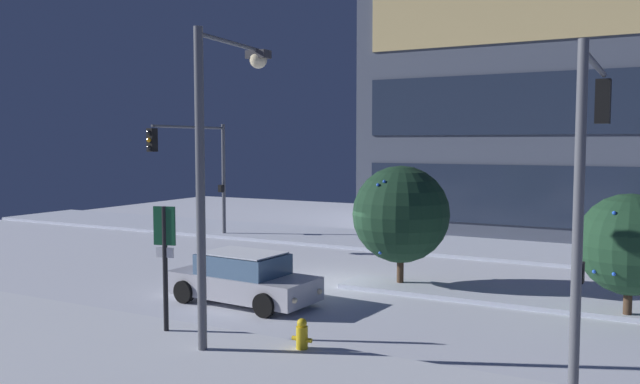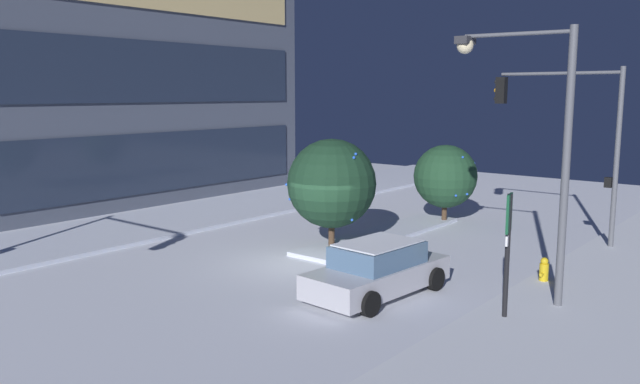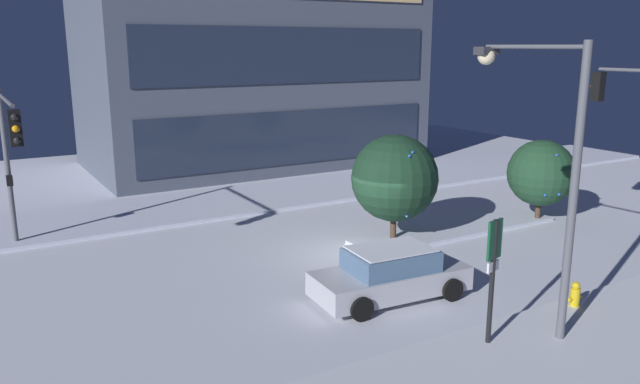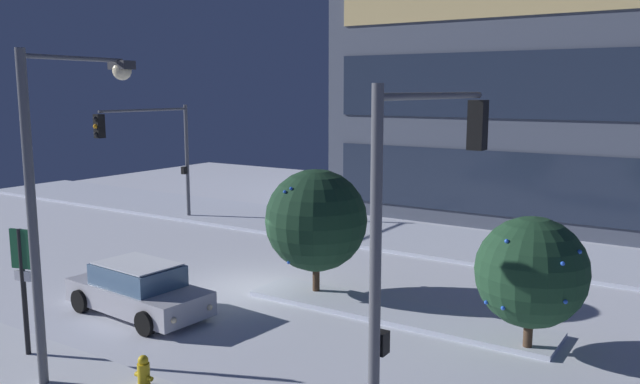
{
  "view_description": "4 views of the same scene",
  "coord_description": "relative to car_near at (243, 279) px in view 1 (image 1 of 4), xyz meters",
  "views": [
    {
      "loc": [
        9.3,
        -18.87,
        4.66
      ],
      "look_at": [
        -1.35,
        1.17,
        2.92
      ],
      "focal_mm": 36.17,
      "sensor_mm": 36.0,
      "label": 1
    },
    {
      "loc": [
        -15.39,
        -13.01,
        5.5
      ],
      "look_at": [
        1.26,
        0.52,
        2.15
      ],
      "focal_mm": 35.72,
      "sensor_mm": 36.0,
      "label": 2
    },
    {
      "loc": [
        -11.39,
        -16.7,
        6.99
      ],
      "look_at": [
        -1.58,
        -0.15,
        2.42
      ],
      "focal_mm": 34.73,
      "sensor_mm": 36.0,
      "label": 3
    },
    {
      "loc": [
        12.44,
        -15.42,
        6.3
      ],
      "look_at": [
        2.12,
        0.48,
        3.26
      ],
      "focal_mm": 35.96,
      "sensor_mm": 36.0,
      "label": 4
    }
  ],
  "objects": [
    {
      "name": "decorated_tree_median",
      "position": [
        3.27,
        4.16,
        1.65
      ],
      "size": [
        3.13,
        3.13,
        3.93
      ],
      "color": "#473323",
      "rests_on": "ground"
    },
    {
      "name": "traffic_light_corner_near_right",
      "position": [
        9.41,
        -1.82,
        3.67
      ],
      "size": [
        0.32,
        4.67,
        6.39
      ],
      "rotation": [
        0.0,
        0.0,
        1.57
      ],
      "color": "#565960",
      "rests_on": "ground"
    },
    {
      "name": "curb_strip_far",
      "position": [
        1.33,
        12.59,
        -0.64
      ],
      "size": [
        52.0,
        5.2,
        0.14
      ],
      "primitive_type": "cube",
      "color": "silver",
      "rests_on": "ground"
    },
    {
      "name": "street_lamp_arched",
      "position": [
        1.8,
        -3.41,
        3.98
      ],
      "size": [
        0.65,
        3.02,
        7.11
      ],
      "rotation": [
        0.0,
        0.0,
        1.67
      ],
      "color": "#565960",
      "rests_on": "ground"
    },
    {
      "name": "traffic_light_corner_far_left",
      "position": [
        -8.64,
        8.61,
        3.2
      ],
      "size": [
        0.32,
        5.43,
        5.58
      ],
      "rotation": [
        0.0,
        0.0,
        -1.57
      ],
      "color": "#565960",
      "rests_on": "ground"
    },
    {
      "name": "median_strip",
      "position": [
        6.09,
        3.89,
        -0.64
      ],
      "size": [
        9.0,
        1.8,
        0.14
      ],
      "primitive_type": "cube",
      "color": "silver",
      "rests_on": "ground"
    },
    {
      "name": "car_near",
      "position": [
        0.0,
        0.0,
        0.0
      ],
      "size": [
        4.64,
        2.3,
        1.49
      ],
      "rotation": [
        0.0,
        0.0,
        -0.07
      ],
      "color": "#B7B7C1",
      "rests_on": "ground"
    },
    {
      "name": "ground",
      "position": [
        1.33,
        3.62,
        -0.71
      ],
      "size": [
        52.0,
        52.0,
        0.0
      ],
      "primitive_type": "plane",
      "color": "silver"
    },
    {
      "name": "fire_hydrant",
      "position": [
        3.79,
        -3.21,
        -0.32
      ],
      "size": [
        0.48,
        0.26,
        0.82
      ],
      "color": "gold",
      "rests_on": "ground"
    },
    {
      "name": "parking_info_sign",
      "position": [
        0.22,
        -3.55,
        1.31
      ],
      "size": [
        0.55,
        0.19,
        3.15
      ],
      "rotation": [
        0.0,
        0.0,
        1.81
      ],
      "color": "black",
      "rests_on": "ground"
    },
    {
      "name": "curb_strip_near",
      "position": [
        1.33,
        -5.35,
        -0.64
      ],
      "size": [
        52.0,
        5.2,
        0.14
      ],
      "primitive_type": "cube",
      "color": "silver",
      "rests_on": "ground"
    },
    {
      "name": "decorated_tree_left_of_median",
      "position": [
        9.97,
        3.3,
        1.29
      ],
      "size": [
        2.67,
        2.67,
        3.34
      ],
      "color": "#473323",
      "rests_on": "ground"
    }
  ]
}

